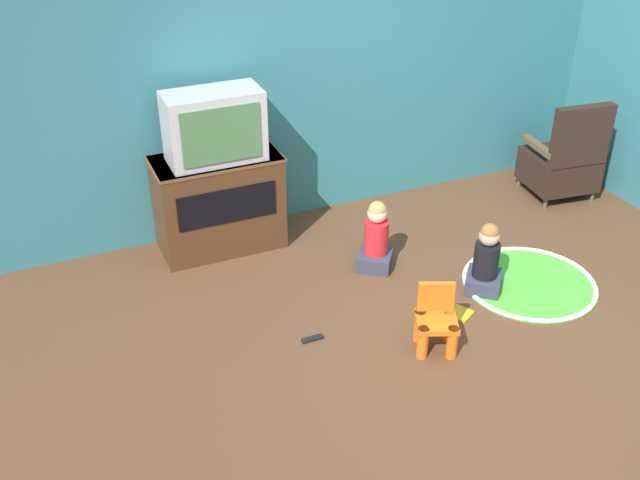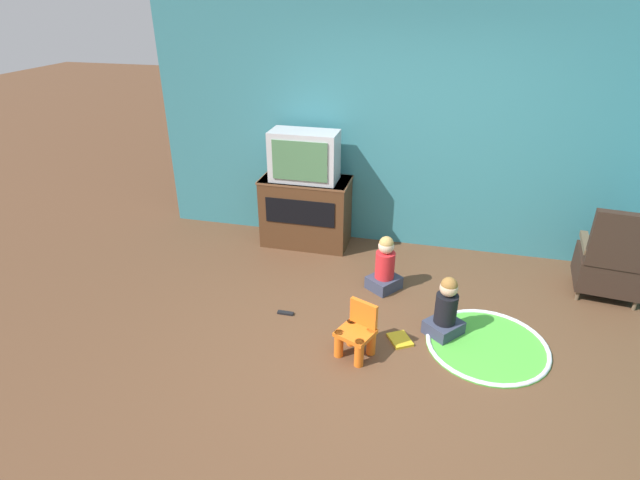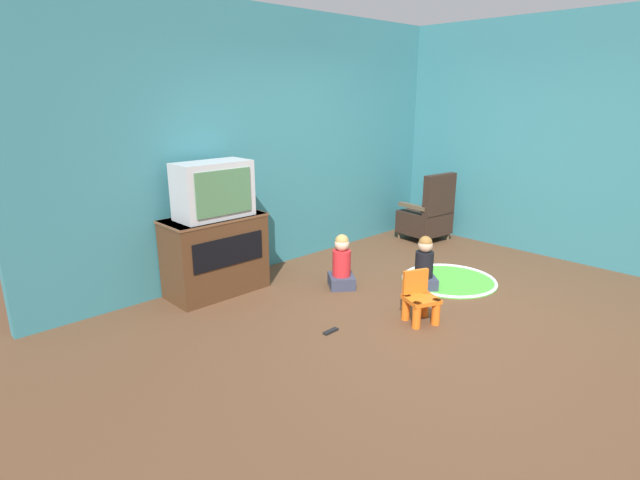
{
  "view_description": "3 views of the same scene",
  "coord_description": "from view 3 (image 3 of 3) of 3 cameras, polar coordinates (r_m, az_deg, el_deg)",
  "views": [
    {
      "loc": [
        -2.57,
        -3.41,
        3.24
      ],
      "look_at": [
        -0.83,
        0.61,
        0.6
      ],
      "focal_mm": 42.0,
      "sensor_mm": 36.0,
      "label": 1
    },
    {
      "loc": [
        0.22,
        -3.3,
        2.7
      ],
      "look_at": [
        -0.77,
        0.69,
        0.62
      ],
      "focal_mm": 28.0,
      "sensor_mm": 36.0,
      "label": 2
    },
    {
      "loc": [
        -3.75,
        -2.41,
        1.96
      ],
      "look_at": [
        -0.78,
        0.7,
        0.7
      ],
      "focal_mm": 28.0,
      "sensor_mm": 36.0,
      "label": 3
    }
  ],
  "objects": [
    {
      "name": "ground_plane",
      "position": [
        4.87,
        12.5,
        -7.8
      ],
      "size": [
        30.0,
        30.0,
        0.0
      ],
      "primitive_type": "plane",
      "color": "brown"
    },
    {
      "name": "wall_back",
      "position": [
        5.75,
        -5.83,
        11.02
      ],
      "size": [
        5.55,
        0.12,
        2.86
      ],
      "color": "teal",
      "rests_on": "ground_plane"
    },
    {
      "name": "wall_right",
      "position": [
        6.57,
        28.94,
        9.76
      ],
      "size": [
        0.12,
        5.16,
        2.86
      ],
      "color": "teal",
      "rests_on": "ground_plane"
    },
    {
      "name": "tv_cabinet",
      "position": [
        5.14,
        -11.86,
        -1.57
      ],
      "size": [
        1.0,
        0.51,
        0.79
      ],
      "color": "#4C2D19",
      "rests_on": "ground_plane"
    },
    {
      "name": "television",
      "position": [
        4.95,
        -12.08,
        5.61
      ],
      "size": [
        0.73,
        0.38,
        0.55
      ],
      "color": "#B7B7BC",
      "rests_on": "tv_cabinet"
    },
    {
      "name": "black_armchair",
      "position": [
        7.01,
        12.19,
        2.76
      ],
      "size": [
        0.63,
        0.62,
        0.94
      ],
      "rotation": [
        0.0,
        0.0,
        3.03
      ],
      "color": "brown",
      "rests_on": "ground_plane"
    },
    {
      "name": "yellow_kid_chair",
      "position": [
        4.55,
        11.34,
        -6.9
      ],
      "size": [
        0.35,
        0.34,
        0.45
      ],
      "rotation": [
        0.0,
        0.0,
        -0.4
      ],
      "color": "orange",
      "rests_on": "ground_plane"
    },
    {
      "name": "play_mat",
      "position": [
        5.63,
        14.52,
        -4.46
      ],
      "size": [
        1.02,
        1.02,
        0.04
      ],
      "color": "green",
      "rests_on": "ground_plane"
    },
    {
      "name": "child_watching_left",
      "position": [
        5.21,
        2.48,
        -2.81
      ],
      "size": [
        0.38,
        0.39,
        0.57
      ],
      "rotation": [
        0.0,
        0.0,
        0.94
      ],
      "color": "#33384C",
      "rests_on": "ground_plane"
    },
    {
      "name": "child_watching_center",
      "position": [
        5.3,
        11.81,
        -2.9
      ],
      "size": [
        0.38,
        0.38,
        0.56
      ],
      "rotation": [
        0.0,
        0.0,
        0.87
      ],
      "color": "#33384C",
      "rests_on": "ground_plane"
    },
    {
      "name": "book",
      "position": [
        5.0,
        11.17,
        -6.88
      ],
      "size": [
        0.25,
        0.26,
        0.02
      ],
      "rotation": [
        0.0,
        0.0,
        2.11
      ],
      "color": "gold",
      "rests_on": "ground_plane"
    },
    {
      "name": "remote_control",
      "position": [
        4.34,
        1.24,
        -10.38
      ],
      "size": [
        0.15,
        0.05,
        0.02
      ],
      "rotation": [
        0.0,
        0.0,
        0.01
      ],
      "color": "black",
      "rests_on": "ground_plane"
    }
  ]
}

